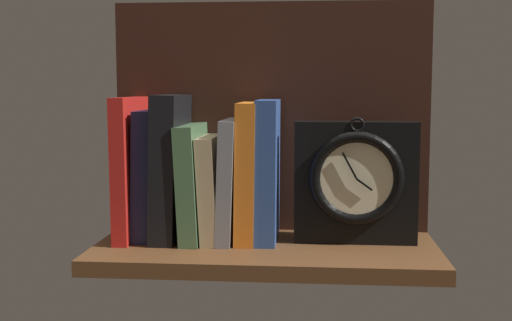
# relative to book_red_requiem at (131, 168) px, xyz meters

# --- Properties ---
(ground_plane) EXTENTS (0.57, 0.26, 0.03)m
(ground_plane) POSITION_rel_book_red_requiem_xyz_m (0.24, -0.04, -0.13)
(ground_plane) COLOR brown
(back_panel) EXTENTS (0.57, 0.01, 0.41)m
(back_panel) POSITION_rel_book_red_requiem_xyz_m (0.24, 0.09, 0.08)
(back_panel) COLOR black
(back_panel) RESTS_ON ground_plane
(book_red_requiem) EXTENTS (0.03, 0.16, 0.24)m
(book_red_requiem) POSITION_rel_book_red_requiem_xyz_m (0.00, 0.00, 0.00)
(book_red_requiem) COLOR red
(book_red_requiem) RESTS_ON ground_plane
(book_navy_bierce) EXTENTS (0.04, 0.12, 0.22)m
(book_navy_bierce) POSITION_rel_book_red_requiem_xyz_m (0.03, 0.00, -0.01)
(book_navy_bierce) COLOR #192147
(book_navy_bierce) RESTS_ON ground_plane
(book_black_skeptic) EXTENTS (0.05, 0.15, 0.25)m
(book_black_skeptic) POSITION_rel_book_red_requiem_xyz_m (0.07, 0.00, 0.00)
(book_black_skeptic) COLOR black
(book_black_skeptic) RESTS_ON ground_plane
(book_green_romantic) EXTENTS (0.04, 0.16, 0.20)m
(book_green_romantic) POSITION_rel_book_red_requiem_xyz_m (0.11, 0.00, -0.02)
(book_green_romantic) COLOR #476B44
(book_green_romantic) RESTS_ON ground_plane
(book_tan_shortstories) EXTENTS (0.04, 0.15, 0.18)m
(book_tan_shortstories) POSITION_rel_book_red_requiem_xyz_m (0.14, 0.00, -0.03)
(book_tan_shortstories) COLOR tan
(book_tan_shortstories) RESTS_ON ground_plane
(book_gray_chess) EXTENTS (0.03, 0.15, 0.21)m
(book_gray_chess) POSITION_rel_book_red_requiem_xyz_m (0.17, 0.00, -0.02)
(book_gray_chess) COLOR gray
(book_gray_chess) RESTS_ON ground_plane
(book_orange_pandolfini) EXTENTS (0.04, 0.14, 0.23)m
(book_orange_pandolfini) POSITION_rel_book_red_requiem_xyz_m (0.20, 0.00, -0.00)
(book_orange_pandolfini) COLOR orange
(book_orange_pandolfini) RESTS_ON ground_plane
(book_blue_modern) EXTENTS (0.04, 0.13, 0.24)m
(book_blue_modern) POSITION_rel_book_red_requiem_xyz_m (0.24, 0.00, -0.00)
(book_blue_modern) COLOR #2D4C8E
(book_blue_modern) RESTS_ON ground_plane
(framed_clock) EXTENTS (0.20, 0.06, 0.21)m
(framed_clock) POSITION_rel_book_red_requiem_xyz_m (0.38, -0.01, -0.02)
(framed_clock) COLOR black
(framed_clock) RESTS_ON ground_plane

